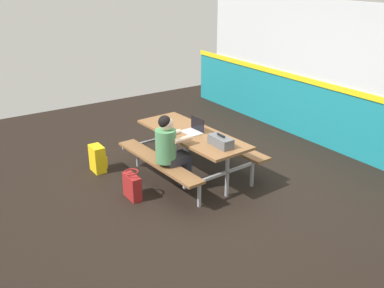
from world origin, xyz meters
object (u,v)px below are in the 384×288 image
picnic_table_main (192,142)px  backpack_dark (98,159)px  laptop_silver (194,129)px  tote_bag_bright (132,186)px  student_nearer (170,147)px  toolbox_grey (221,141)px

picnic_table_main → backpack_dark: bearing=-130.5°
laptop_silver → tote_bag_bright: bearing=-83.8°
student_nearer → laptop_silver: student_nearer is taller
laptop_silver → backpack_dark: size_ratio=0.76×
picnic_table_main → backpack_dark: size_ratio=4.71×
picnic_table_main → backpack_dark: 1.59m
student_nearer → tote_bag_bright: student_nearer is taller
tote_bag_bright → picnic_table_main: bearing=96.3°
laptop_silver → toolbox_grey: size_ratio=0.83×
backpack_dark → toolbox_grey: bearing=35.9°
backpack_dark → tote_bag_bright: (1.13, 0.06, -0.02)m
toolbox_grey → tote_bag_bright: (-0.55, -1.16, -0.62)m
picnic_table_main → tote_bag_bright: picnic_table_main is taller
laptop_silver → tote_bag_bright: (0.13, -1.16, -0.59)m
backpack_dark → laptop_silver: bearing=50.5°
picnic_table_main → backpack_dark: (-1.00, -1.17, -0.36)m
toolbox_grey → backpack_dark: toolbox_grey is taller
student_nearer → tote_bag_bright: (-0.13, -0.58, -0.51)m
student_nearer → laptop_silver: 0.64m
toolbox_grey → backpack_dark: 2.16m
backpack_dark → tote_bag_bright: bearing=2.9°
student_nearer → backpack_dark: student_nearer is taller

